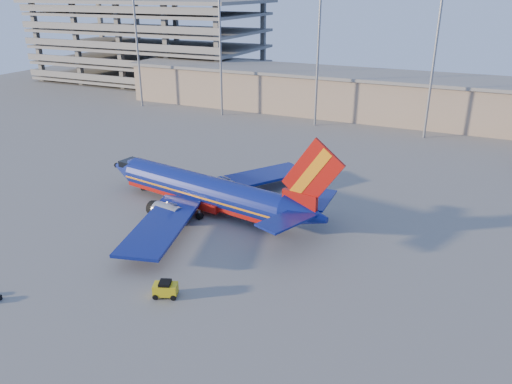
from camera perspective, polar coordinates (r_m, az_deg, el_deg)
ground at (r=54.54m, az=-3.62°, el=-4.14°), size 220.00×220.00×0.00m
terminal_building at (r=103.68m, az=17.00°, el=10.27°), size 122.00×16.00×8.50m
parking_garage at (r=145.34m, az=-12.00°, el=16.92°), size 62.00×32.00×21.40m
light_mast_row at (r=90.99m, az=13.52°, el=17.51°), size 101.60×1.60×28.65m
aircraft_main at (r=57.96m, az=-5.47°, el=0.02°), size 32.59×31.09×11.10m
baggage_tug at (r=43.48m, az=-10.32°, el=-10.82°), size 2.33×1.87×1.46m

